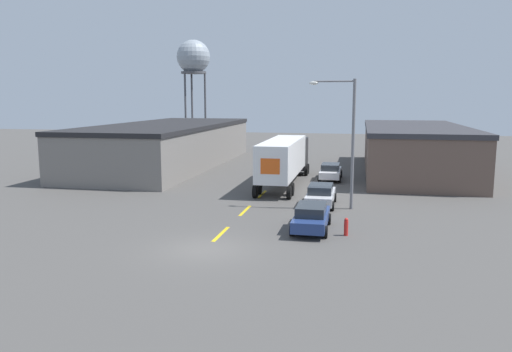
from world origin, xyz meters
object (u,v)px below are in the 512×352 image
(parked_car_right_near, at_px, (311,217))
(parked_car_right_mid, at_px, (321,195))
(fire_hydrant, at_px, (346,227))
(parked_car_right_far, at_px, (331,171))
(semi_truck, at_px, (285,157))
(water_tower, at_px, (193,59))
(street_lamp, at_px, (348,134))

(parked_car_right_near, bearing_deg, parked_car_right_mid, 90.00)
(fire_hydrant, bearing_deg, parked_car_right_mid, 104.92)
(parked_car_right_far, bearing_deg, parked_car_right_near, -90.00)
(semi_truck, xyz_separation_m, water_tower, (-17.49, 28.49, 10.34))
(parked_car_right_near, distance_m, water_tower, 49.08)
(semi_truck, xyz_separation_m, parked_car_right_far, (3.56, 3.06, -1.54))
(parked_car_right_near, bearing_deg, parked_car_right_far, 90.00)
(water_tower, height_order, fire_hydrant, water_tower)
(water_tower, bearing_deg, street_lamp, -58.40)
(parked_car_right_far, relative_size, water_tower, 0.30)
(parked_car_right_near, bearing_deg, water_tower, 116.25)
(parked_car_right_far, distance_m, parked_car_right_mid, 10.93)
(parked_car_right_near, relative_size, street_lamp, 0.55)
(water_tower, distance_m, fire_hydrant, 50.58)
(semi_truck, bearing_deg, parked_car_right_far, 40.65)
(parked_car_right_mid, distance_m, water_tower, 43.66)
(parked_car_right_far, height_order, water_tower, water_tower)
(parked_car_right_far, relative_size, parked_car_right_mid, 1.00)
(street_lamp, height_order, fire_hydrant, street_lamp)
(parked_car_right_near, bearing_deg, street_lamp, 73.90)
(parked_car_right_near, xyz_separation_m, parked_car_right_far, (0.00, 17.28, 0.00))
(semi_truck, xyz_separation_m, street_lamp, (5.23, -8.45, 2.54))
(parked_car_right_far, height_order, fire_hydrant, parked_car_right_far)
(street_lamp, bearing_deg, fire_hydrant, -88.12)
(parked_car_right_mid, bearing_deg, parked_car_right_far, 90.00)
(parked_car_right_mid, relative_size, water_tower, 0.30)
(street_lamp, bearing_deg, water_tower, 121.60)
(parked_car_right_far, xyz_separation_m, street_lamp, (1.67, -11.51, 4.08))
(semi_truck, xyz_separation_m, parked_car_right_mid, (3.56, -7.87, -1.54))
(semi_truck, height_order, water_tower, water_tower)
(semi_truck, bearing_deg, water_tower, 121.58)
(parked_car_right_near, distance_m, parked_car_right_far, 17.28)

